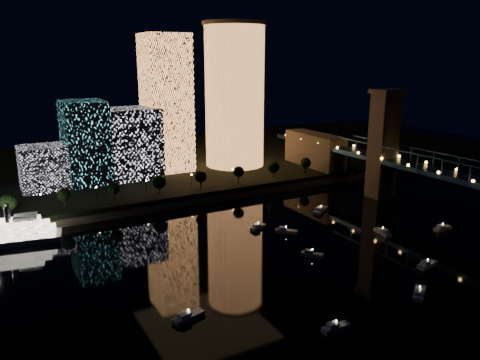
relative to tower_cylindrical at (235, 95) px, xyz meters
name	(u,v)px	position (x,y,z in m)	size (l,w,h in m)	color
ground	(346,265)	(-27.26, -123.65, -43.62)	(520.00, 520.00, 0.00)	black
far_bank	(167,162)	(-27.26, 36.35, -41.12)	(420.00, 160.00, 5.00)	black
seawall	(226,196)	(-27.26, -41.65, -42.12)	(420.00, 6.00, 3.00)	#6B5E4C
tower_cylindrical	(235,95)	(0.00, 0.00, 0.00)	(34.00, 34.00, 76.99)	#F8954F
tower_rectangular	(166,104)	(-36.67, 7.08, -3.36)	(22.16, 22.16, 70.52)	#F8954F
midrise_blocks	(63,151)	(-91.04, -0.34, -21.98)	(111.67, 32.85, 39.07)	white
truss_bridge	(472,186)	(37.74, -119.93, -27.37)	(13.00, 266.00, 50.00)	navy
motorboats	(338,249)	(-22.75, -114.51, -42.81)	(117.48, 78.48, 2.78)	silver
esplanade_trees	(140,185)	(-65.87, -35.65, -33.15)	(166.07, 6.73, 8.86)	black
street_lamps	(146,183)	(-61.26, -29.65, -34.60)	(132.70, 0.70, 5.65)	black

